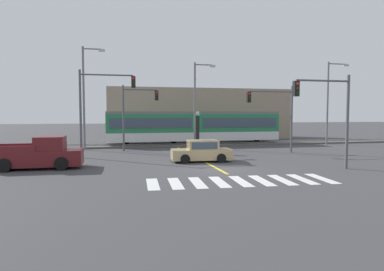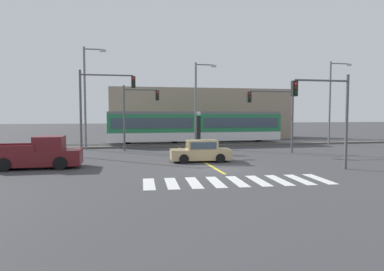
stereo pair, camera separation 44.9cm
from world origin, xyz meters
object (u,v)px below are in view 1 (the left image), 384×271
(light_rail_tram, at_px, (194,126))
(street_lamp_centre, at_px, (197,100))
(traffic_light_near_right, at_px, (329,106))
(sedan_crossing, at_px, (201,152))
(street_lamp_west, at_px, (86,92))
(traffic_light_mid_left, at_px, (99,99))
(pickup_truck, at_px, (39,155))
(street_lamp_east, at_px, (330,98))
(traffic_light_mid_right, at_px, (276,108))
(traffic_light_far_left, at_px, (135,108))

(light_rail_tram, height_order, street_lamp_centre, street_lamp_centre)
(light_rail_tram, bearing_deg, traffic_light_near_right, -76.33)
(sedan_crossing, xyz_separation_m, traffic_light_near_right, (6.65, -5.02, 3.13))
(traffic_light_near_right, distance_m, street_lamp_west, 21.28)
(traffic_light_mid_left, bearing_deg, street_lamp_west, 103.81)
(traffic_light_near_right, bearing_deg, pickup_truck, 166.27)
(street_lamp_east, bearing_deg, traffic_light_mid_right, -147.11)
(light_rail_tram, height_order, pickup_truck, light_rail_tram)
(traffic_light_far_left, bearing_deg, traffic_light_mid_right, -19.68)
(traffic_light_near_right, relative_size, street_lamp_east, 0.64)
(light_rail_tram, height_order, traffic_light_near_right, traffic_light_near_right)
(traffic_light_mid_right, bearing_deg, traffic_light_mid_left, 179.45)
(sedan_crossing, distance_m, street_lamp_centre, 10.17)
(street_lamp_west, relative_size, street_lamp_east, 1.06)
(street_lamp_west, bearing_deg, traffic_light_near_right, -44.21)
(traffic_light_mid_right, height_order, traffic_light_mid_left, traffic_light_mid_left)
(street_lamp_west, bearing_deg, traffic_light_mid_right, -20.20)
(sedan_crossing, relative_size, pickup_truck, 0.80)
(pickup_truck, bearing_deg, traffic_light_mid_left, 54.51)
(light_rail_tram, height_order, traffic_light_mid_right, traffic_light_mid_right)
(traffic_light_far_left, height_order, street_lamp_east, street_lamp_east)
(traffic_light_mid_left, bearing_deg, traffic_light_far_left, 53.38)
(traffic_light_mid_left, height_order, street_lamp_east, street_lamp_east)
(pickup_truck, distance_m, traffic_light_mid_left, 6.92)
(pickup_truck, bearing_deg, sedan_crossing, 4.43)
(sedan_crossing, height_order, pickup_truck, pickup_truck)
(light_rail_tram, distance_m, traffic_light_mid_left, 13.01)
(light_rail_tram, bearing_deg, pickup_truck, -134.18)
(traffic_light_near_right, relative_size, street_lamp_centre, 0.69)
(traffic_light_mid_right, height_order, street_lamp_centre, street_lamp_centre)
(traffic_light_mid_right, bearing_deg, traffic_light_near_right, -96.16)
(pickup_truck, height_order, traffic_light_mid_left, traffic_light_mid_left)
(traffic_light_mid_left, relative_size, street_lamp_east, 0.75)
(light_rail_tram, relative_size, traffic_light_mid_left, 2.75)
(traffic_light_near_right, bearing_deg, traffic_light_far_left, 129.56)
(traffic_light_mid_right, bearing_deg, sedan_crossing, -153.27)
(sedan_crossing, height_order, traffic_light_mid_left, traffic_light_mid_left)
(traffic_light_far_left, distance_m, traffic_light_near_right, 16.92)
(pickup_truck, bearing_deg, street_lamp_east, 21.22)
(street_lamp_east, bearing_deg, light_rail_tram, 169.63)
(sedan_crossing, bearing_deg, traffic_light_mid_left, 150.91)
(traffic_light_mid_left, bearing_deg, street_lamp_centre, 29.97)
(traffic_light_mid_right, height_order, traffic_light_near_right, traffic_light_mid_right)
(light_rail_tram, relative_size, traffic_light_far_left, 3.12)
(traffic_light_far_left, height_order, traffic_light_near_right, traffic_light_far_left)
(pickup_truck, relative_size, street_lamp_west, 0.57)
(light_rail_tram, relative_size, pickup_truck, 3.42)
(traffic_light_mid_right, height_order, traffic_light_far_left, traffic_light_far_left)
(light_rail_tram, xyz_separation_m, traffic_light_far_left, (-6.51, -4.47, 1.86))
(traffic_light_mid_left, xyz_separation_m, street_lamp_centre, (8.99, 5.18, 0.25))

